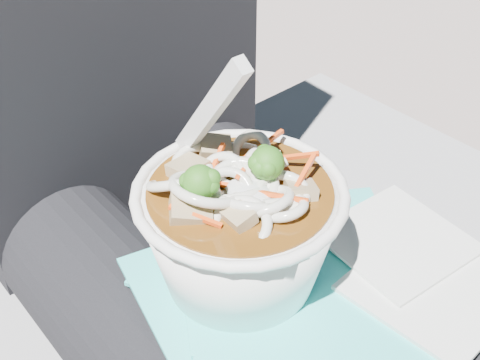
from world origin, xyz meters
TOP-DOWN VIEW (x-y plane):
  - lap at (0.00, 0.00)m, footprint 0.34×0.48m
  - person_body at (0.00, 0.09)m, footprint 0.34×0.94m
  - plastic_bag at (-0.01, -0.05)m, footprint 0.32×0.34m
  - napkins at (0.08, -0.08)m, footprint 0.14×0.18m
  - udon_bowl at (-0.04, 0.01)m, footprint 0.21×0.21m

SIDE VIEW (x-z plane):
  - lap at x=0.00m, z-range 0.42..0.56m
  - person_body at x=0.00m, z-range 0.04..1.01m
  - plastic_bag at x=-0.01m, z-range 0.57..0.58m
  - napkins at x=0.08m, z-range 0.58..0.59m
  - udon_bowl at x=-0.04m, z-range 0.54..0.74m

